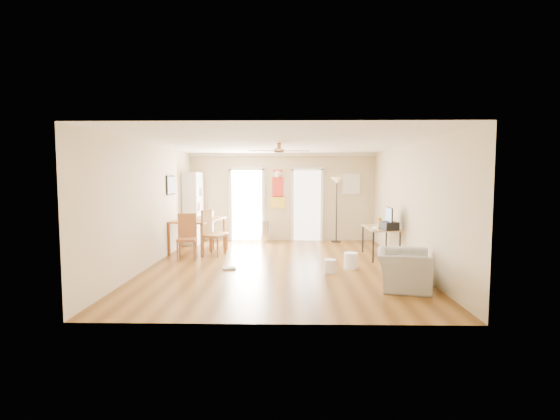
{
  "coord_description": "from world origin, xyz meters",
  "views": [
    {
      "loc": [
        0.19,
        -8.61,
        1.9
      ],
      "look_at": [
        0.0,
        0.6,
        1.15
      ],
      "focal_mm": 26.05,
      "sensor_mm": 36.0,
      "label": 1
    }
  ],
  "objects_px": {
    "trash_can": "(266,231)",
    "computer_desk": "(380,242)",
    "printer": "(389,226)",
    "dining_table": "(198,235)",
    "dining_chair_right_a": "(219,231)",
    "armchair": "(403,270)",
    "bookshelf": "(193,208)",
    "dining_chair_right_b": "(214,233)",
    "torchiere_lamp": "(336,210)",
    "wastebasket_a": "(330,266)",
    "dining_chair_near": "(186,237)",
    "wastebasket_b": "(351,261)"
  },
  "relations": [
    {
      "from": "bookshelf",
      "to": "dining_chair_right_b",
      "type": "distance_m",
      "value": 2.06
    },
    {
      "from": "dining_table",
      "to": "dining_chair_right_b",
      "type": "distance_m",
      "value": 0.9
    },
    {
      "from": "dining_chair_right_a",
      "to": "torchiere_lamp",
      "type": "relative_size",
      "value": 0.54
    },
    {
      "from": "trash_can",
      "to": "bookshelf",
      "type": "bearing_deg",
      "value": -171.84
    },
    {
      "from": "wastebasket_a",
      "to": "armchair",
      "type": "height_order",
      "value": "armchair"
    },
    {
      "from": "dining_chair_right_a",
      "to": "dining_chair_near",
      "type": "bearing_deg",
      "value": 153.88
    },
    {
      "from": "dining_chair_right_b",
      "to": "wastebasket_a",
      "type": "bearing_deg",
      "value": -104.58
    },
    {
      "from": "bookshelf",
      "to": "wastebasket_a",
      "type": "distance_m",
      "value": 5.09
    },
    {
      "from": "dining_chair_right_b",
      "to": "dining_chair_near",
      "type": "distance_m",
      "value": 0.73
    },
    {
      "from": "dining_table",
      "to": "printer",
      "type": "bearing_deg",
      "value": -16.14
    },
    {
      "from": "dining_chair_right_b",
      "to": "armchair",
      "type": "relative_size",
      "value": 1.11
    },
    {
      "from": "bookshelf",
      "to": "wastebasket_b",
      "type": "xyz_separation_m",
      "value": [
        4.02,
        -3.15,
        -0.85
      ]
    },
    {
      "from": "computer_desk",
      "to": "printer",
      "type": "relative_size",
      "value": 3.63
    },
    {
      "from": "bookshelf",
      "to": "trash_can",
      "type": "bearing_deg",
      "value": 9.53
    },
    {
      "from": "bookshelf",
      "to": "dining_chair_right_a",
      "type": "distance_m",
      "value": 1.6
    },
    {
      "from": "wastebasket_a",
      "to": "bookshelf",
      "type": "bearing_deg",
      "value": 135.02
    },
    {
      "from": "printer",
      "to": "wastebasket_a",
      "type": "height_order",
      "value": "printer"
    },
    {
      "from": "dining_table",
      "to": "dining_chair_near",
      "type": "bearing_deg",
      "value": -90.78
    },
    {
      "from": "dining_chair_near",
      "to": "dining_chair_right_a",
      "type": "bearing_deg",
      "value": 53.88
    },
    {
      "from": "dining_chair_right_b",
      "to": "trash_can",
      "type": "distance_m",
      "value": 2.37
    },
    {
      "from": "torchiere_lamp",
      "to": "printer",
      "type": "height_order",
      "value": "torchiere_lamp"
    },
    {
      "from": "dining_chair_near",
      "to": "wastebasket_a",
      "type": "xyz_separation_m",
      "value": [
        3.18,
        -1.3,
        -0.38
      ]
    },
    {
      "from": "bookshelf",
      "to": "dining_chair_right_b",
      "type": "relative_size",
      "value": 1.85
    },
    {
      "from": "wastebasket_b",
      "to": "dining_chair_right_b",
      "type": "bearing_deg",
      "value": 156.14
    },
    {
      "from": "dining_table",
      "to": "dining_chair_right_a",
      "type": "relative_size",
      "value": 1.6
    },
    {
      "from": "computer_desk",
      "to": "wastebasket_a",
      "type": "relative_size",
      "value": 4.93
    },
    {
      "from": "torchiere_lamp",
      "to": "armchair",
      "type": "bearing_deg",
      "value": -83.64
    },
    {
      "from": "dining_chair_right_a",
      "to": "trash_can",
      "type": "relative_size",
      "value": 1.59
    },
    {
      "from": "trash_can",
      "to": "torchiere_lamp",
      "type": "height_order",
      "value": "torchiere_lamp"
    },
    {
      "from": "trash_can",
      "to": "computer_desk",
      "type": "xyz_separation_m",
      "value": [
        2.84,
        -2.23,
        0.04
      ]
    },
    {
      "from": "printer",
      "to": "computer_desk",
      "type": "bearing_deg",
      "value": 86.94
    },
    {
      "from": "dining_table",
      "to": "torchiere_lamp",
      "type": "bearing_deg",
      "value": 20.77
    },
    {
      "from": "dining_chair_right_a",
      "to": "computer_desk",
      "type": "distance_m",
      "value": 4.04
    },
    {
      "from": "dining_table",
      "to": "dining_chair_right_a",
      "type": "height_order",
      "value": "dining_chair_right_a"
    },
    {
      "from": "bookshelf",
      "to": "dining_chair_near",
      "type": "relative_size",
      "value": 1.96
    },
    {
      "from": "torchiere_lamp",
      "to": "computer_desk",
      "type": "height_order",
      "value": "torchiere_lamp"
    },
    {
      "from": "trash_can",
      "to": "torchiere_lamp",
      "type": "distance_m",
      "value": 2.17
    },
    {
      "from": "torchiere_lamp",
      "to": "wastebasket_a",
      "type": "height_order",
      "value": "torchiere_lamp"
    },
    {
      "from": "computer_desk",
      "to": "wastebasket_b",
      "type": "bearing_deg",
      "value": -125.71
    },
    {
      "from": "dining_chair_right_b",
      "to": "wastebasket_b",
      "type": "xyz_separation_m",
      "value": [
        3.09,
        -1.37,
        -0.38
      ]
    },
    {
      "from": "torchiere_lamp",
      "to": "armchair",
      "type": "xyz_separation_m",
      "value": [
        0.55,
        -4.97,
        -0.62
      ]
    },
    {
      "from": "dining_table",
      "to": "printer",
      "type": "distance_m",
      "value": 4.81
    },
    {
      "from": "dining_chair_right_a",
      "to": "torchiere_lamp",
      "type": "xyz_separation_m",
      "value": [
        3.2,
        1.54,
        0.43
      ]
    },
    {
      "from": "dining_table",
      "to": "wastebasket_a",
      "type": "distance_m",
      "value": 4.02
    },
    {
      "from": "dining_chair_near",
      "to": "armchair",
      "type": "distance_m",
      "value": 4.94
    },
    {
      "from": "bookshelf",
      "to": "dining_table",
      "type": "relative_size",
      "value": 1.24
    },
    {
      "from": "computer_desk",
      "to": "armchair",
      "type": "relative_size",
      "value": 1.35
    },
    {
      "from": "dining_chair_right_b",
      "to": "armchair",
      "type": "height_order",
      "value": "dining_chair_right_b"
    },
    {
      "from": "dining_table",
      "to": "dining_chair_right_a",
      "type": "bearing_deg",
      "value": -11.79
    },
    {
      "from": "dining_chair_near",
      "to": "printer",
      "type": "xyz_separation_m",
      "value": [
        4.62,
        -0.18,
        0.29
      ]
    }
  ]
}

